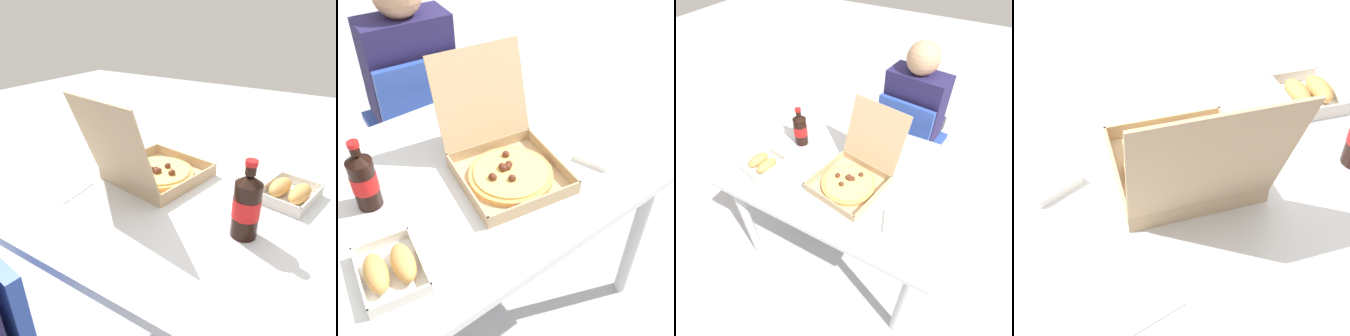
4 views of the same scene
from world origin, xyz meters
The scene contains 7 objects.
ground_plane centered at (0.00, 0.00, 0.00)m, with size 10.00×10.00×0.00m, color #B2B2B7.
dining_table centered at (0.00, 0.00, 0.62)m, with size 1.11×0.83×0.71m.
pizza_box_open centered at (0.07, -0.07, 0.75)m, with size 0.37×0.45×0.33m.
bread_side_box centered at (-0.38, -0.21, 0.73)m, with size 0.18×0.21×0.06m.
cola_bottle centered at (-0.32, 0.05, 0.80)m, with size 0.07×0.07×0.22m.
paper_menu centered at (0.32, 0.14, 0.71)m, with size 0.21×0.15×0.00m, color white.
napkin_pile centered at (0.35, -0.20, 0.72)m, with size 0.11×0.11×0.02m, color white.
Camera 1 is at (-0.53, 0.76, 1.26)m, focal length 34.50 mm.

